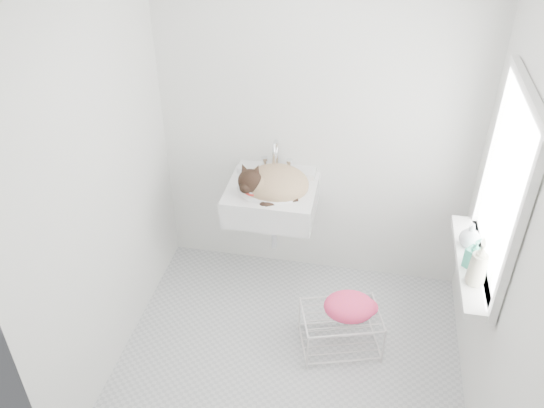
% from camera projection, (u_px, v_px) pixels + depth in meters
% --- Properties ---
extents(floor, '(2.20, 2.00, 0.02)m').
position_uv_depth(floor, '(289.00, 361.00, 3.67)').
color(floor, '#B5B6B7').
rests_on(floor, ground).
extents(back_wall, '(2.20, 0.02, 2.50)m').
position_uv_depth(back_wall, '(317.00, 121.00, 3.77)').
color(back_wall, silver).
rests_on(back_wall, ground).
extents(right_wall, '(0.02, 2.00, 2.50)m').
position_uv_depth(right_wall, '(511.00, 226.00, 2.79)').
color(right_wall, silver).
rests_on(right_wall, ground).
extents(left_wall, '(0.02, 2.00, 2.50)m').
position_uv_depth(left_wall, '(99.00, 182.00, 3.14)').
color(left_wall, silver).
rests_on(left_wall, ground).
extents(window_glass, '(0.01, 0.80, 1.00)m').
position_uv_depth(window_glass, '(506.00, 188.00, 2.90)').
color(window_glass, white).
rests_on(window_glass, right_wall).
extents(window_frame, '(0.04, 0.90, 1.10)m').
position_uv_depth(window_frame, '(503.00, 188.00, 2.90)').
color(window_frame, white).
rests_on(window_frame, right_wall).
extents(windowsill, '(0.16, 0.88, 0.04)m').
position_uv_depth(windowsill, '(471.00, 263.00, 3.20)').
color(windowsill, white).
rests_on(windowsill, right_wall).
extents(sink, '(0.61, 0.53, 0.24)m').
position_uv_depth(sink, '(272.00, 187.00, 3.83)').
color(sink, white).
rests_on(sink, back_wall).
extents(faucet, '(0.22, 0.15, 0.22)m').
position_uv_depth(faucet, '(276.00, 157.00, 3.90)').
color(faucet, silver).
rests_on(faucet, sink).
extents(cat, '(0.52, 0.46, 0.30)m').
position_uv_depth(cat, '(273.00, 184.00, 3.79)').
color(cat, tan).
rests_on(cat, sink).
extents(wire_rack, '(0.57, 0.47, 0.30)m').
position_uv_depth(wire_rack, '(340.00, 329.00, 3.69)').
color(wire_rack, silver).
rests_on(wire_rack, floor).
extents(towel, '(0.37, 0.29, 0.14)m').
position_uv_depth(towel, '(349.00, 311.00, 3.59)').
color(towel, '#FA3930').
rests_on(towel, wire_rack).
extents(bottle_a, '(0.10, 0.10, 0.23)m').
position_uv_depth(bottle_a, '(473.00, 283.00, 3.04)').
color(bottle_a, beige).
rests_on(bottle_a, windowsill).
extents(bottle_b, '(0.11, 0.11, 0.18)m').
position_uv_depth(bottle_b, '(471.00, 266.00, 3.15)').
color(bottle_b, teal).
rests_on(bottle_b, windowsill).
extents(bottle_c, '(0.17, 0.17, 0.16)m').
position_uv_depth(bottle_c, '(468.00, 246.00, 3.30)').
color(bottle_c, silver).
rests_on(bottle_c, windowsill).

